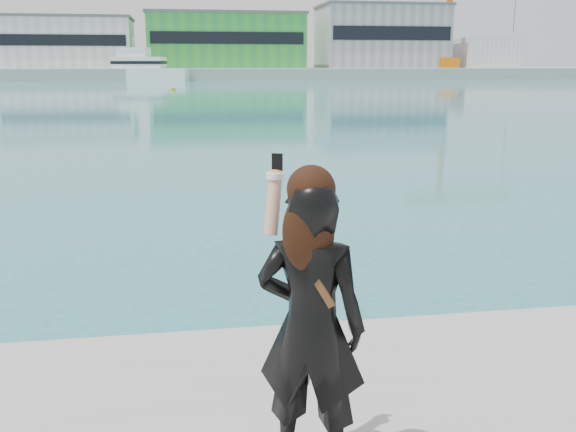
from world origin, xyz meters
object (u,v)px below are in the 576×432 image
object	(u,v)px
motor_yacht	(142,68)
dock_crane	(455,0)
woman	(311,319)
buoy_near	(173,90)

from	to	relation	value
motor_yacht	dock_crane	bearing A→B (deg)	25.90
motor_yacht	woman	world-z (taller)	motor_yacht
motor_yacht	woman	bearing A→B (deg)	-70.38
buoy_near	woman	xyz separation A→B (m)	(1.31, -70.61, 1.62)
dock_crane	buoy_near	bearing A→B (deg)	-136.57
dock_crane	motor_yacht	distance (m)	63.05
buoy_near	woman	distance (m)	70.64
buoy_near	woman	world-z (taller)	woman
dock_crane	buoy_near	world-z (taller)	dock_crane
motor_yacht	buoy_near	size ratio (longest dim) A/B	32.18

